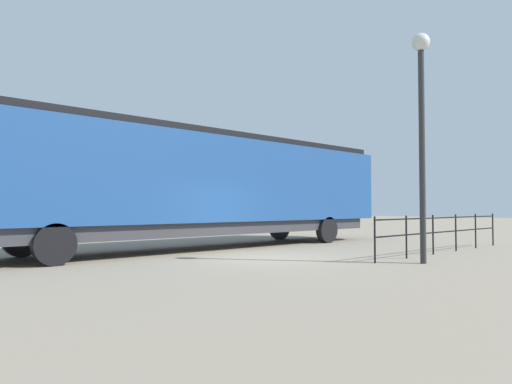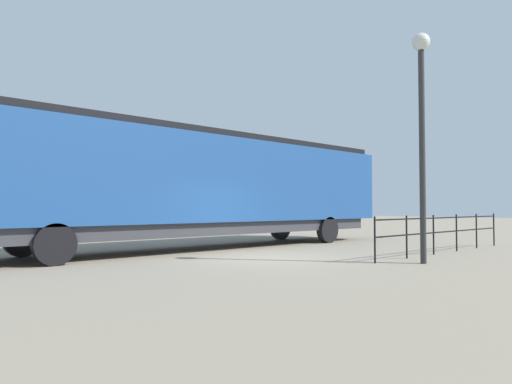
% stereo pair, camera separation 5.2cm
% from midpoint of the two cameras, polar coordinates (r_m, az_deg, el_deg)
% --- Properties ---
extents(ground_plane, '(120.00, 120.00, 0.00)m').
position_cam_midpoint_polar(ground_plane, '(13.77, 1.25, -8.21)').
color(ground_plane, gray).
extents(locomotive, '(3.10, 17.51, 4.20)m').
position_cam_midpoint_polar(locomotive, '(17.09, -5.51, 0.95)').
color(locomotive, navy).
rests_on(locomotive, ground_plane).
extents(lamp_post, '(0.48, 0.48, 6.25)m').
position_cam_midpoint_polar(lamp_post, '(13.37, 20.07, 10.06)').
color(lamp_post, '#2D2D2D').
rests_on(lamp_post, ground_plane).
extents(platform_fence, '(0.05, 8.41, 1.26)m').
position_cam_midpoint_polar(platform_fence, '(16.45, 22.64, -4.22)').
color(platform_fence, black).
rests_on(platform_fence, ground_plane).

